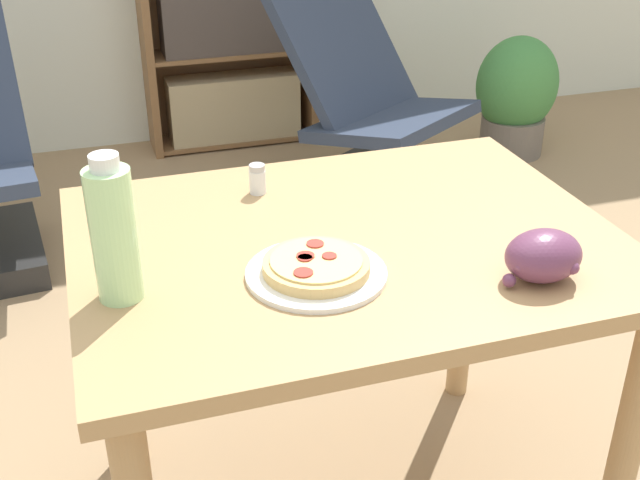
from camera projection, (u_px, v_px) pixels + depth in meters
name	position (u px, v px, depth m)	size (l,w,h in m)	color
dining_table	(346.00, 287.00, 1.60)	(1.05, 0.80, 0.74)	tan
pizza_on_plate	(316.00, 269.00, 1.41)	(0.25, 0.25, 0.04)	white
grape_bunch	(543.00, 256.00, 1.39)	(0.15, 0.11, 0.09)	#6B3856
drink_bottle	(114.00, 233.00, 1.30)	(0.08, 0.08, 0.26)	#B7EAA3
salt_shaker	(257.00, 179.00, 1.71)	(0.04, 0.04, 0.07)	white
lounge_chair_far	(372.00, 130.00, 3.36)	(0.86, 0.95, 0.88)	black
bookshelf	(228.00, 14.00, 3.75)	(0.82, 0.26, 1.34)	brown
potted_plant_floor	(516.00, 96.00, 3.78)	(0.39, 0.34, 0.57)	#70665B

